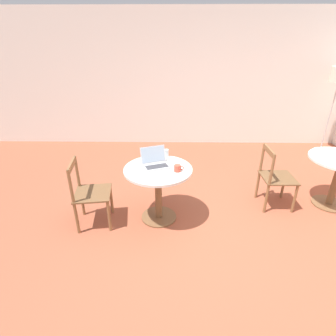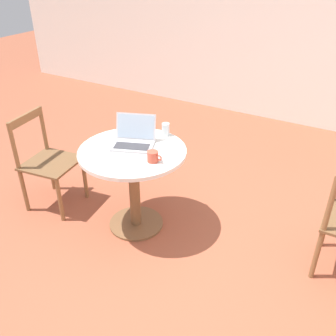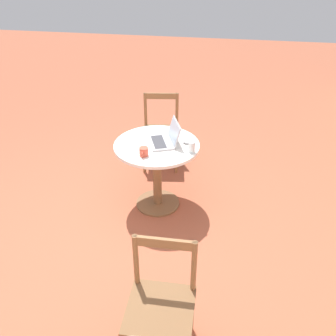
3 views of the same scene
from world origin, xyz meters
The scene contains 9 objects.
ground_plane centered at (0.00, 0.00, 0.00)m, with size 16.00×16.00×0.00m, color #9E5138.
wall_back centered at (0.00, 3.23, 1.35)m, with size 9.40×0.06×2.70m.
cafe_table_near centered at (-0.59, 0.37, 0.55)m, with size 0.83×0.83×0.72m.
chair_near_left centered at (-1.42, 0.25, 0.43)m, with size 0.48×0.48×0.85m.
chair_mid_left centered at (0.98, 0.70, 0.43)m, with size 0.43×0.43×0.85m.
laptop centered at (-0.62, 0.44, 0.76)m, with size 0.39×0.36×0.21m.
mouse centered at (-0.65, 0.66, 0.73)m, with size 0.06×0.10×0.03m.
mug centered at (-0.35, 0.29, 0.76)m, with size 0.12×0.08×0.08m.
drinking_glass centered at (-0.50, 0.71, 0.77)m, with size 0.06×0.06×0.10m.
Camera 1 is at (-0.42, -2.45, 2.10)m, focal length 28.00 mm.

